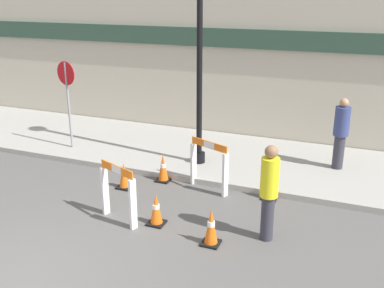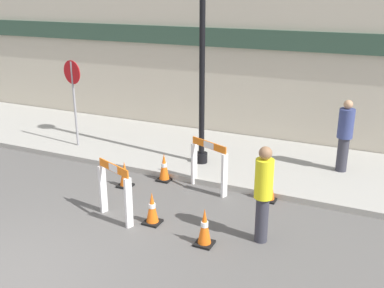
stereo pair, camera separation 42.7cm
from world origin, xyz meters
The scene contains 13 objects.
sidewalk_slab centered at (0.00, 6.20, 0.06)m, with size 18.00×3.40×0.13m.
storefront_facade centered at (0.00, 7.98, 2.75)m, with size 18.00×0.22×5.50m.
streetlamp_post centered at (0.95, 5.46, 3.73)m, with size 0.44×0.44×5.64m.
stop_sign centered at (-2.51, 5.23, 1.63)m, with size 0.59×0.14×2.24m.
barricade_0 centered at (1.60, 4.35, 0.60)m, with size 0.94×0.49×1.09m.
barricade_1 centered at (0.55, 2.46, 0.60)m, with size 0.86×0.44×1.10m.
traffic_cone_0 centered at (0.51, 4.40, 0.31)m, with size 0.30×0.30×0.64m.
traffic_cone_1 centered at (2.91, 4.40, 0.32)m, with size 0.30×0.30×0.65m.
traffic_cone_2 centered at (1.23, 2.60, 0.30)m, with size 0.30×0.30×0.61m.
traffic_cone_3 centered at (-0.10, 3.75, 0.27)m, with size 0.30×0.30×0.57m.
traffic_cone_4 centered at (2.38, 2.33, 0.32)m, with size 0.30×0.30×0.67m.
person_worker centered at (3.20, 2.85, 0.93)m, with size 0.41×0.41×1.69m.
person_pedestrian centered at (4.04, 6.32, 1.01)m, with size 0.47×0.47×1.65m.
Camera 2 is at (4.93, -3.69, 4.06)m, focal length 42.00 mm.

